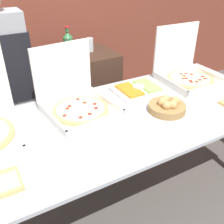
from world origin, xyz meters
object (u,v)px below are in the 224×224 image
pizza_box_far_right (186,72)px  paper_plate_front_center (8,182)px  soda_bottle (68,45)px  pizza_box_near_left (76,100)px  person_server_vest (6,85)px  bread_basket (167,106)px  veggie_tray (138,90)px  soda_can_silver (90,45)px

pizza_box_far_right → paper_plate_front_center: size_ratio=2.02×
paper_plate_front_center → soda_bottle: 1.35m
pizza_box_near_left → paper_plate_front_center: pizza_box_near_left is taller
pizza_box_near_left → person_server_vest: size_ratio=0.29×
paper_plate_front_center → bread_basket: bearing=8.9°
pizza_box_near_left → veggie_tray: size_ratio=1.33×
veggie_tray → person_server_vest: bearing=151.5°
pizza_box_far_right → soda_can_silver: (-0.57, 0.69, 0.13)m
soda_can_silver → soda_bottle: bearing=-158.5°
bread_basket → soda_bottle: size_ratio=0.93×
soda_can_silver → veggie_tray: bearing=-82.8°
veggie_tray → bread_basket: (0.01, -0.34, 0.02)m
soda_can_silver → pizza_box_near_left: bearing=-121.6°
veggie_tray → soda_bottle: soda_bottle is taller
pizza_box_near_left → bread_basket: pizza_box_near_left is taller
pizza_box_near_left → soda_bottle: (0.20, 0.62, 0.19)m
veggie_tray → person_server_vest: size_ratio=0.22×
veggie_tray → person_server_vest: (-0.90, 0.49, 0.05)m
paper_plate_front_center → bread_basket: (1.08, 0.17, 0.03)m
pizza_box_far_right → paper_plate_front_center: bearing=-160.2°
person_server_vest → soda_can_silver: bearing=-166.1°
soda_bottle → veggie_tray: bearing=-60.9°
bread_basket → person_server_vest: 1.23m
paper_plate_front_center → soda_can_silver: soda_can_silver is taller
pizza_box_near_left → bread_basket: bearing=-36.6°
pizza_box_near_left → soda_bottle: size_ratio=1.80×
paper_plate_front_center → veggie_tray: size_ratio=0.62×
pizza_box_near_left → veggie_tray: (0.53, 0.02, -0.05)m
pizza_box_near_left → paper_plate_front_center: (-0.55, -0.48, -0.07)m
pizza_box_far_right → bread_basket: size_ratio=1.83×
pizza_box_far_right → soda_can_silver: 0.91m
soda_can_silver → pizza_box_far_right: bearing=-50.4°
pizza_box_near_left → soda_can_silver: pizza_box_near_left is taller
pizza_box_near_left → soda_can_silver: (0.44, 0.72, 0.13)m
paper_plate_front_center → soda_can_silver: (0.99, 1.20, 0.20)m
soda_bottle → person_server_vest: size_ratio=0.16×
person_server_vest → veggie_tray: bearing=151.5°
soda_bottle → person_server_vest: 0.61m
pizza_box_far_right → veggie_tray: bearing=-178.4°
pizza_box_far_right → veggie_tray: size_ratio=1.26×
soda_bottle → bread_basket: bearing=-69.9°
paper_plate_front_center → bread_basket: 1.10m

